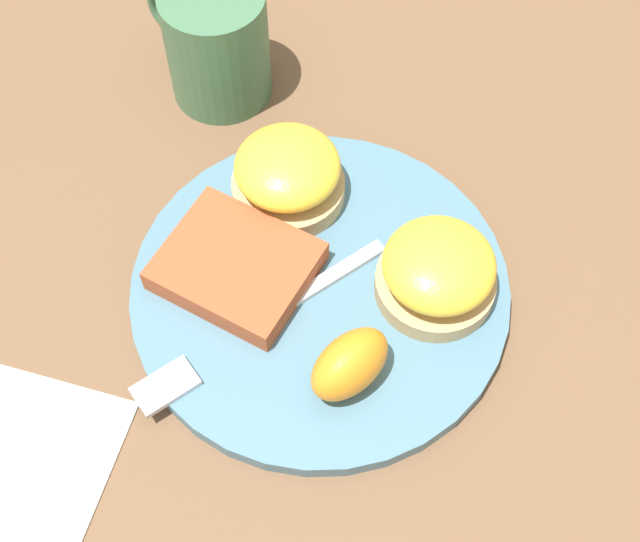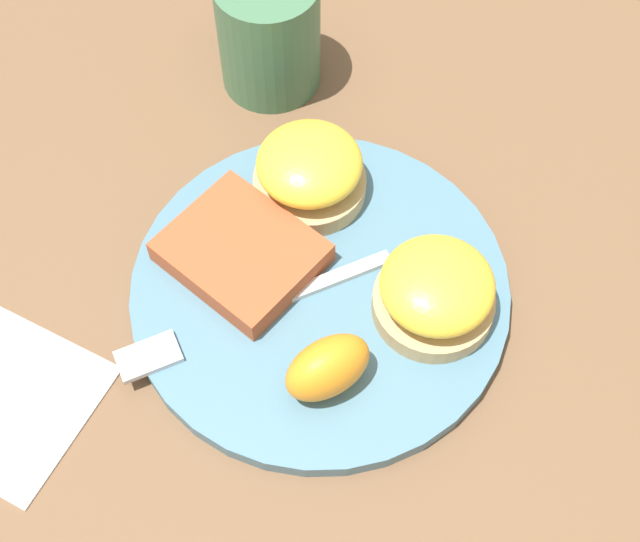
% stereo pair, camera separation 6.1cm
% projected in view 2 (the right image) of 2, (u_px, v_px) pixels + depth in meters
% --- Properties ---
extents(ground_plane, '(1.10, 1.10, 0.00)m').
position_uv_depth(ground_plane, '(320.00, 295.00, 0.64)').
color(ground_plane, brown).
extents(plate, '(0.27, 0.27, 0.01)m').
position_uv_depth(plate, '(320.00, 290.00, 0.63)').
color(plate, slate).
rests_on(plate, ground_plane).
extents(sandwich_benedict_left, '(0.08, 0.08, 0.05)m').
position_uv_depth(sandwich_benedict_left, '(436.00, 292.00, 0.60)').
color(sandwich_benedict_left, tan).
rests_on(sandwich_benedict_left, plate).
extents(sandwich_benedict_right, '(0.08, 0.08, 0.05)m').
position_uv_depth(sandwich_benedict_right, '(310.00, 171.00, 0.65)').
color(sandwich_benedict_right, tan).
rests_on(sandwich_benedict_right, plate).
extents(hashbrown_patty, '(0.11, 0.10, 0.02)m').
position_uv_depth(hashbrown_patty, '(242.00, 252.00, 0.63)').
color(hashbrown_patty, '#AB4D2A').
rests_on(hashbrown_patty, plate).
extents(orange_wedge, '(0.05, 0.07, 0.04)m').
position_uv_depth(orange_wedge, '(328.00, 368.00, 0.57)').
color(orange_wedge, orange).
rests_on(orange_wedge, plate).
extents(fork, '(0.08, 0.20, 0.00)m').
position_uv_depth(fork, '(241.00, 320.00, 0.61)').
color(fork, silver).
rests_on(fork, plate).
extents(cup, '(0.11, 0.08, 0.10)m').
position_uv_depth(cup, '(268.00, 32.00, 0.70)').
color(cup, '#42704C').
rests_on(cup, ground_plane).
extents(napkin, '(0.14, 0.14, 0.00)m').
position_uv_depth(napkin, '(8.00, 400.00, 0.60)').
color(napkin, white).
rests_on(napkin, ground_plane).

